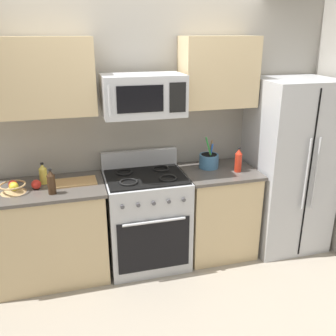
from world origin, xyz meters
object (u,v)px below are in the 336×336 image
Objects in this scene: bottle_oil at (43,174)px; fruit_basket at (13,187)px; range_oven at (146,219)px; refrigerator at (288,166)px; utensil_crock at (209,160)px; microwave at (143,95)px; bottle_soy at (51,182)px; apple_loose at (36,184)px; bottle_hot_sauce at (238,160)px; cutting_board at (76,182)px.

fruit_basket is at bearing -149.54° from bottle_oil.
refrigerator reaches higher than range_oven.
refrigerator reaches higher than utensil_crock.
refrigerator is at bearing -1.69° from microwave.
bottle_soy is (-1.51, -0.26, 0.03)m from utensil_crock.
fruit_basket reaches higher than apple_loose.
microwave is (-1.51, 0.04, 0.79)m from refrigerator.
refrigerator reaches higher than bottle_soy.
refrigerator is at bearing -7.76° from utensil_crock.
refrigerator is 0.63m from bottle_hot_sauce.
utensil_crock is at bearing 2.74° from cutting_board.
microwave is 1.21m from apple_loose.
bottle_hot_sauce is (1.87, -0.07, 0.07)m from apple_loose.
range_oven is 13.05× the size of apple_loose.
utensil_crock is 1.65m from apple_loose.
bottle_soy is (-1.74, -0.08, -0.01)m from bottle_hot_sauce.
refrigerator is 2.67m from fruit_basket.
refrigerator is at bearing -1.38° from cutting_board.
utensil_crock is at bearing 5.93° from microwave.
bottle_oil is (-0.91, 0.07, -0.67)m from microwave.
fruit_basket is 2.60× the size of apple_loose.
microwave is 2.90× the size of bottle_hot_sauce.
utensil_crock is (-0.84, 0.11, 0.10)m from refrigerator.
bottle_oil reaches higher than apple_loose.
refrigerator reaches higher than bottle_hot_sauce.
microwave is (-0.00, 0.03, 1.20)m from range_oven.
fruit_basket is 0.28m from bottle_oil.
cutting_board is (-0.64, 0.01, -0.76)m from microwave.
cutting_board is at bearing 9.18° from apple_loose.
apple_loose is at bearing -170.82° from cutting_board.
microwave is 1.36m from fruit_basket.
utensil_crock is at bearing 0.12° from bottle_oil.
utensil_crock is 0.30m from bottle_hot_sauce.
range_oven is at bearing 1.15° from apple_loose.
microwave is 0.99m from cutting_board.
bottle_soy reaches higher than cutting_board.
utensil_crock is 1.83m from fruit_basket.
bottle_hot_sauce is (-0.61, -0.07, 0.14)m from refrigerator.
utensil_crock is 1.45× the size of bottle_soy.
bottle_soy is at bearing -135.45° from cutting_board.
bottle_soy is at bearing -177.51° from bottle_hot_sauce.
utensil_crock is 1.65× the size of bottle_oil.
bottle_soy is at bearing -46.44° from apple_loose.
apple_loose is (0.18, 0.03, -0.00)m from fruit_basket.
refrigerator is 2.35m from bottle_soy.
refrigerator is 7.21× the size of bottle_hot_sauce.
refrigerator is at bearing -0.66° from range_oven.
apple_loose is at bearing -178.85° from range_oven.
microwave is 3.63× the size of bottle_oil.
microwave is at bearing 172.87° from bottle_hot_sauce.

